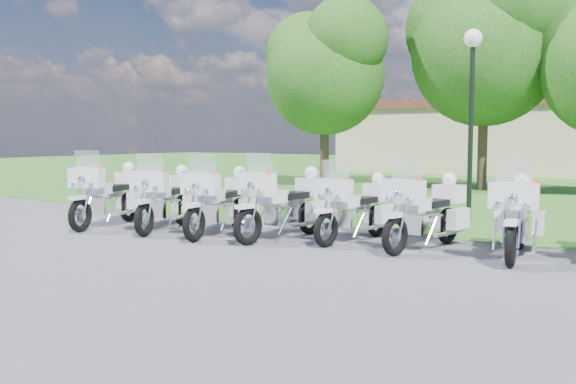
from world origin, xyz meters
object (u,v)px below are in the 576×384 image
Objects in this scene: motorcycle_1 at (167,197)px; motorcycle_3 at (286,202)px; motorcycle_4 at (357,207)px; lamp_post at (472,78)px; motorcycle_0 at (109,194)px; motorcycle_6 at (517,215)px; motorcycle_5 at (427,211)px; motorcycle_2 at (222,201)px.

motorcycle_3 is at bearing 170.03° from motorcycle_1.
motorcycle_4 is 0.52× the size of lamp_post.
motorcycle_0 is 1.04× the size of motorcycle_1.
motorcycle_3 is at bearing 174.01° from motorcycle_0.
lamp_post is (-2.25, 4.12, 2.74)m from motorcycle_6.
motorcycle_6 reaches higher than motorcycle_4.
lamp_post is (-0.67, 4.26, 2.75)m from motorcycle_5.
motorcycle_0 is at bearing -2.18° from motorcycle_2.
motorcycle_1 reaches higher than motorcycle_2.
motorcycle_0 is 1.03× the size of motorcycle_5.
motorcycle_5 is (5.67, 1.01, -0.02)m from motorcycle_1.
motorcycle_1 is 5.76m from motorcycle_5.
motorcycle_1 is 0.98× the size of motorcycle_6.
motorcycle_2 is at bearing -124.60° from lamp_post.
motorcycle_2 reaches higher than motorcycle_6.
motorcycle_2 is 0.55× the size of lamp_post.
motorcycle_5 is 5.11m from lamp_post.
motorcycle_4 is (4.18, 1.06, -0.04)m from motorcycle_1.
motorcycle_4 is 3.07m from motorcycle_6.
motorcycle_3 reaches higher than motorcycle_6.
motorcycle_3 reaches higher than motorcycle_1.
motorcycle_0 is 5.90m from motorcycle_4.
motorcycle_1 is 0.97× the size of motorcycle_2.
motorcycle_6 is at bearing 179.53° from motorcycle_2.
lamp_post reaches higher than motorcycle_4.
lamp_post is (2.13, 4.79, 2.72)m from motorcycle_3.
motorcycle_5 is at bearing -80.99° from lamp_post.
motorcycle_1 is 7.34m from motorcycle_6.
motorcycle_5 is 0.54× the size of lamp_post.
motorcycle_0 is 1.02× the size of motorcycle_6.
motorcycle_2 reaches higher than motorcycle_5.
motorcycle_6 is (5.79, 1.01, -0.01)m from motorcycle_2.
motorcycle_4 is at bearing 6.91° from motorcycle_5.
motorcycle_6 is (8.81, 1.44, -0.03)m from motorcycle_0.
motorcycle_2 is at bearing 166.04° from motorcycle_1.
motorcycle_1 is 0.99× the size of motorcycle_5.
motorcycle_6 is (7.25, 1.15, -0.01)m from motorcycle_1.
motorcycle_0 is at bearing 19.31° from motorcycle_4.
motorcycle_3 is 1.44m from motorcycle_4.
motorcycle_2 is at bearing 20.36° from motorcycle_5.
lamp_post is at bearing -71.73° from motorcycle_6.
motorcycle_1 is at bearing -4.85° from motorcycle_2.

